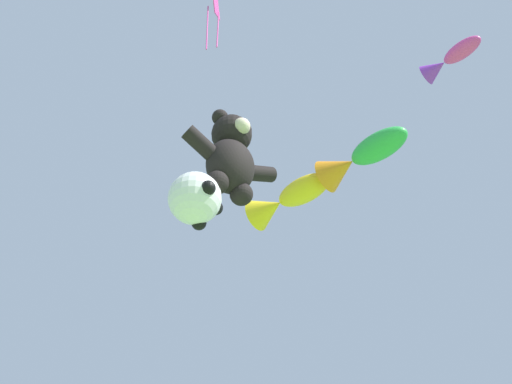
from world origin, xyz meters
TOP-DOWN VIEW (x-y plane):
  - teddy_bear_kite at (0.49, 7.01)m, footprint 2.31×1.02m
  - soccer_ball_kite at (-0.28, 6.97)m, footprint 1.10×1.09m
  - fish_kite_goldfin at (3.52, 8.87)m, footprint 1.40×2.60m
  - fish_kite_emerald at (3.97, 6.51)m, footprint 1.28×2.53m
  - fish_kite_magenta at (4.17, 3.57)m, footprint 0.64×1.49m
  - diamond_kite at (-0.59, 6.31)m, footprint 0.81×0.84m

SIDE VIEW (x-z plane):
  - soccer_ball_kite at x=-0.28m, z-range 7.60..8.61m
  - teddy_bear_kite at x=0.49m, z-range 8.54..10.89m
  - fish_kite_emerald at x=3.97m, z-range 10.86..11.78m
  - fish_kite_goldfin at x=3.52m, z-range 10.87..11.81m
  - fish_kite_magenta at x=4.17m, z-range 12.04..12.56m
  - diamond_kite at x=-0.59m, z-range 12.22..15.07m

